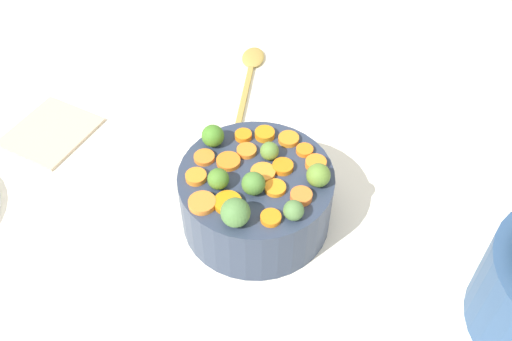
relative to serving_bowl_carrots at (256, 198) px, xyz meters
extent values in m
cube|color=white|center=(0.02, 0.03, -0.06)|extent=(2.40, 2.40, 0.02)
cylinder|color=#2D394F|center=(0.00, 0.00, 0.00)|extent=(0.23, 0.23, 0.10)
cylinder|color=orange|center=(0.05, -0.02, 0.05)|extent=(0.04, 0.04, 0.01)
cylinder|color=orange|center=(-0.07, -0.02, 0.06)|extent=(0.04, 0.04, 0.01)
cylinder|color=orange|center=(0.00, 0.09, 0.06)|extent=(0.05, 0.05, 0.01)
cylinder|color=orange|center=(0.07, -0.03, 0.06)|extent=(0.03, 0.03, 0.01)
cylinder|color=orange|center=(-0.08, 0.04, 0.06)|extent=(0.04, 0.04, 0.01)
cylinder|color=orange|center=(0.05, 0.07, 0.06)|extent=(0.03, 0.03, 0.01)
cylinder|color=orange|center=(-0.04, 0.00, 0.05)|extent=(0.04, 0.04, 0.01)
cylinder|color=orange|center=(0.07, 0.04, 0.05)|extent=(0.03, 0.03, 0.01)
cylinder|color=orange|center=(-0.01, -0.04, 0.06)|extent=(0.04, 0.04, 0.01)
cylinder|color=orange|center=(0.03, -0.08, 0.06)|extent=(0.03, 0.03, 0.01)
cylinder|color=orange|center=(0.04, 0.02, 0.05)|extent=(0.05, 0.05, 0.01)
cylinder|color=orange|center=(0.00, -0.01, 0.05)|extent=(0.05, 0.05, 0.01)
cylinder|color=orange|center=(-0.02, 0.06, 0.06)|extent=(0.05, 0.05, 0.01)
cylinder|color=orange|center=(-0.04, -0.08, 0.06)|extent=(0.04, 0.04, 0.01)
cylinder|color=orange|center=(-0.01, -0.09, 0.05)|extent=(0.03, 0.03, 0.01)
cylinder|color=orange|center=(0.06, -0.06, 0.06)|extent=(0.04, 0.04, 0.01)
sphere|color=#5A8336|center=(0.02, -0.04, 0.07)|extent=(0.03, 0.03, 0.03)
sphere|color=olive|center=(-0.07, -0.06, 0.07)|extent=(0.03, 0.03, 0.03)
sphere|color=#497D32|center=(-0.02, 0.02, 0.07)|extent=(0.03, 0.03, 0.03)
sphere|color=#507B40|center=(-0.09, 0.01, 0.07)|extent=(0.03, 0.03, 0.03)
sphere|color=#487A28|center=(0.01, 0.06, 0.07)|extent=(0.03, 0.03, 0.03)
sphere|color=#447F26|center=(0.09, 0.01, 0.07)|extent=(0.03, 0.03, 0.03)
sphere|color=#4C7C3D|center=(-0.05, 0.07, 0.07)|extent=(0.04, 0.04, 0.04)
cube|color=#AA8E42|center=(0.23, -0.14, -0.05)|extent=(0.19, 0.19, 0.01)
ellipsoid|color=#AA8E42|center=(0.33, -0.25, -0.05)|extent=(0.08, 0.08, 0.01)
cube|color=#C8B292|center=(0.38, 0.18, -0.05)|extent=(0.18, 0.19, 0.01)
camera|label=1|loc=(-0.44, 0.34, 0.67)|focal=40.08mm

